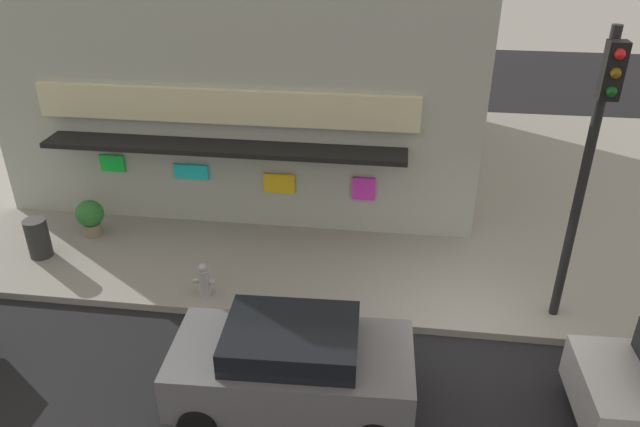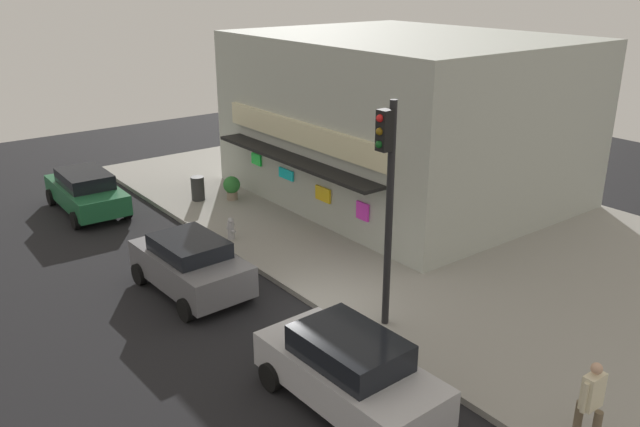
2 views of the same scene
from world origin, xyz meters
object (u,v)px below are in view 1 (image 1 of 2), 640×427
at_px(potted_plant_by_doorway, 90,216).
at_px(traffic_light, 592,148).
at_px(parked_car_grey, 292,365).
at_px(fire_hydrant, 204,280).
at_px(trash_can, 38,238).

bearing_deg(potted_plant_by_doorway, traffic_light, -9.88).
xyz_separation_m(potted_plant_by_doorway, parked_car_grey, (5.87, -4.73, 0.16)).
bearing_deg(fire_hydrant, potted_plant_by_doorway, 149.36).
height_order(fire_hydrant, parked_car_grey, parked_car_grey).
bearing_deg(parked_car_grey, traffic_light, 30.48).
bearing_deg(traffic_light, fire_hydrant, -178.31).
distance_m(fire_hydrant, trash_can, 4.39).
relative_size(traffic_light, potted_plant_by_doorway, 6.13).
xyz_separation_m(traffic_light, fire_hydrant, (-7.22, -0.21, -3.27)).
relative_size(trash_can, potted_plant_by_doorway, 1.01).
distance_m(fire_hydrant, potted_plant_by_doorway, 4.09).
height_order(fire_hydrant, potted_plant_by_doorway, potted_plant_by_doorway).
height_order(traffic_light, parked_car_grey, traffic_light).
relative_size(traffic_light, fire_hydrant, 7.51).
xyz_separation_m(traffic_light, parked_car_grey, (-4.87, -2.86, -2.95)).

